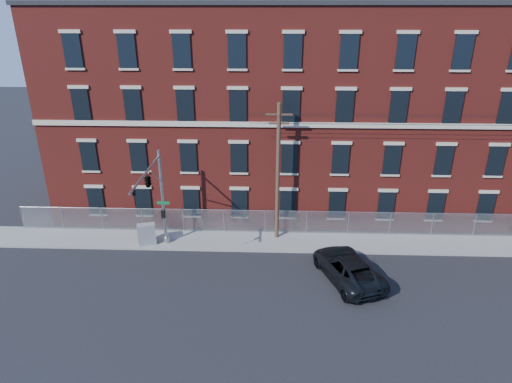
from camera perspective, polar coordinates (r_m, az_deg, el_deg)
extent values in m
plane|color=black|center=(28.13, -1.39, -11.55)|extent=(140.00, 140.00, 0.00)
cube|color=gray|center=(33.97, 19.93, -6.42)|extent=(65.00, 3.00, 0.12)
cube|color=maroon|center=(39.40, 17.77, 10.27)|extent=(55.00, 14.00, 16.00)
cube|color=black|center=(38.59, 19.32, 22.12)|extent=(55.30, 14.30, 0.30)
cube|color=#AEA491|center=(32.74, 20.91, 7.97)|extent=(55.00, 0.18, 0.35)
cube|color=black|center=(35.65, -20.09, -1.18)|extent=(1.20, 0.10, 2.20)
cube|color=black|center=(34.42, -20.90, 4.30)|extent=(1.20, 0.10, 2.20)
cube|color=black|center=(33.50, -21.82, 10.45)|extent=(1.20, 0.10, 2.20)
cube|color=black|center=(33.01, -22.76, 16.53)|extent=(1.20, 0.10, 2.20)
cube|color=black|center=(34.45, -14.43, -1.31)|extent=(1.20, 0.10, 2.20)
cube|color=black|center=(33.18, -15.03, 4.37)|extent=(1.20, 0.10, 2.20)
cube|color=black|center=(32.22, -15.73, 10.78)|extent=(1.20, 0.10, 2.20)
cube|color=black|center=(31.71, -16.45, 17.14)|extent=(1.20, 0.10, 2.20)
cube|color=black|center=(33.60, -8.41, -1.43)|extent=(1.20, 0.10, 2.20)
cube|color=black|center=(32.30, -8.78, 4.40)|extent=(1.20, 0.10, 2.20)
cube|color=black|center=(31.31, -9.20, 11.00)|extent=(1.20, 0.10, 2.20)
cube|color=black|center=(30.79, -9.64, 17.56)|extent=(1.20, 0.10, 2.20)
cube|color=black|center=(33.15, -2.16, -1.54)|extent=(1.20, 0.10, 2.20)
cube|color=black|center=(31.82, -2.26, 4.37)|extent=(1.20, 0.10, 2.20)
cube|color=black|center=(30.82, -2.37, 11.08)|extent=(1.20, 0.10, 2.20)
cube|color=black|center=(30.29, -2.49, 17.76)|extent=(1.20, 0.10, 2.20)
cube|color=black|center=(33.09, 4.18, -1.63)|extent=(1.20, 0.10, 2.20)
cube|color=black|center=(31.76, 4.37, 4.29)|extent=(1.20, 0.10, 2.20)
cube|color=black|center=(30.76, 4.58, 11.01)|extent=(1.20, 0.10, 2.20)
cube|color=black|center=(30.23, 4.81, 17.69)|extent=(1.20, 0.10, 2.20)
cube|color=black|center=(33.44, 10.48, -1.70)|extent=(1.20, 0.10, 2.20)
cube|color=black|center=(32.13, 10.93, 4.15)|extent=(1.20, 0.10, 2.20)
cube|color=black|center=(31.14, 11.46, 10.78)|extent=(1.20, 0.10, 2.20)
cube|color=black|center=(30.61, 12.01, 17.37)|extent=(1.20, 0.10, 2.20)
cube|color=black|center=(34.18, 16.57, -1.75)|extent=(1.20, 0.10, 2.20)
cube|color=black|center=(32.90, 17.27, 3.96)|extent=(1.20, 0.10, 2.20)
cube|color=black|center=(31.93, 18.07, 10.41)|extent=(1.20, 0.10, 2.20)
cube|color=black|center=(31.42, 18.90, 16.81)|extent=(1.20, 0.10, 2.20)
cube|color=black|center=(35.29, 22.34, -1.78)|extent=(1.20, 0.10, 2.20)
cube|color=black|center=(34.05, 23.24, 3.74)|extent=(1.20, 0.10, 2.20)
cube|color=black|center=(33.11, 24.27, 9.94)|extent=(1.20, 0.10, 2.20)
cube|color=black|center=(32.62, 25.32, 16.08)|extent=(1.20, 0.10, 2.20)
cube|color=black|center=(36.73, 27.71, -1.79)|extent=(1.20, 0.10, 2.20)
cube|color=black|center=(35.54, 28.76, 3.50)|extent=(1.20, 0.10, 2.20)
cube|color=black|center=(34.65, 29.96, 9.41)|extent=(1.20, 0.10, 2.20)
cube|color=#A5A8AD|center=(34.63, 19.53, -3.98)|extent=(59.00, 0.02, 1.80)
cylinder|color=#9EA0A5|center=(34.25, 19.73, -2.64)|extent=(59.00, 0.04, 0.04)
cylinder|color=#9EA0A5|center=(38.08, -28.13, -3.00)|extent=(0.06, 0.06, 1.85)
cylinder|color=#9EA0A5|center=(36.63, -23.92, -3.18)|extent=(0.06, 0.06, 1.85)
cylinder|color=#9EA0A5|center=(35.39, -19.38, -3.37)|extent=(0.06, 0.06, 1.85)
cylinder|color=#9EA0A5|center=(34.39, -14.54, -3.54)|extent=(0.06, 0.06, 1.85)
cylinder|color=#9EA0A5|center=(33.65, -9.46, -3.69)|extent=(0.06, 0.06, 1.85)
cylinder|color=#9EA0A5|center=(33.18, -4.18, -3.82)|extent=(0.06, 0.06, 1.85)
cylinder|color=#9EA0A5|center=(33.00, 1.20, -3.91)|extent=(0.06, 0.06, 1.85)
cylinder|color=#9EA0A5|center=(33.11, 6.59, -3.98)|extent=(0.06, 0.06, 1.85)
cylinder|color=#9EA0A5|center=(33.51, 11.90, -4.00)|extent=(0.06, 0.06, 1.85)
cylinder|color=#9EA0A5|center=(34.19, 17.05, -4.00)|extent=(0.06, 0.06, 1.85)
cylinder|color=#9EA0A5|center=(35.13, 21.95, -3.96)|extent=(0.06, 0.06, 1.85)
cylinder|color=#9EA0A5|center=(36.31, 26.57, -3.90)|extent=(0.06, 0.06, 1.85)
cylinder|color=#9EA0A5|center=(31.17, -12.04, -0.85)|extent=(0.22, 0.22, 7.00)
cylinder|color=#9EA0A5|center=(32.62, -11.57, -6.16)|extent=(0.50, 0.50, 0.40)
cylinder|color=#9EA0A5|center=(27.13, -14.14, 2.38)|extent=(0.14, 6.50, 0.14)
cylinder|color=#9EA0A5|center=(29.32, -12.91, 1.96)|extent=(0.08, 2.18, 1.56)
cube|color=#0C592D|center=(31.15, -11.97, -1.46)|extent=(0.90, 0.03, 0.22)
cube|color=black|center=(31.40, -11.98, -2.87)|extent=(0.25, 0.25, 0.60)
imported|color=black|center=(25.07, -15.53, -0.86)|extent=(0.16, 0.20, 1.00)
imported|color=black|center=(27.54, -13.89, 1.49)|extent=(0.53, 2.48, 1.00)
cylinder|color=#4C3426|center=(30.71, 2.86, 2.31)|extent=(0.28, 0.28, 10.00)
cube|color=#4C3426|center=(29.49, 3.02, 9.97)|extent=(1.80, 0.12, 0.12)
cube|color=#4C3426|center=(29.63, 3.00, 8.84)|extent=(1.40, 0.12, 0.12)
imported|color=black|center=(28.47, 11.83, -9.66)|extent=(4.56, 6.49, 1.64)
cube|color=gray|center=(32.42, -14.03, -5.42)|extent=(1.38, 0.97, 1.56)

